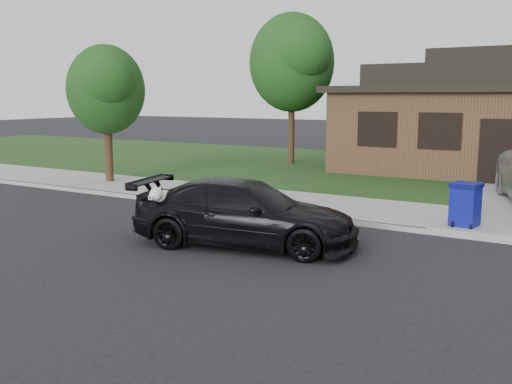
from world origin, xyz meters
The scene contains 8 objects.
ground centered at (0.00, 0.00, 0.00)m, with size 120.00×120.00×0.00m, color black.
sidewalk centered at (0.00, 5.00, 0.06)m, with size 60.00×3.00×0.12m, color gray.
curb centered at (0.00, 3.50, 0.06)m, with size 60.00×0.12×0.12m, color gray.
lawn centered at (0.00, 13.00, 0.07)m, with size 60.00×13.00×0.13m, color #193814.
sedan centered at (0.80, 0.63, 0.67)m, with size 4.86×2.76×1.33m.
recycling_bin centered at (4.41, 4.14, 0.62)m, with size 0.68×0.68×0.99m.
tree_0 centered at (-4.34, 12.88, 4.48)m, with size 3.78×3.60×6.34m.
tree_2 centered at (-7.38, 5.11, 3.27)m, with size 2.73×2.60×4.59m.
Camera 1 is at (6.75, -8.94, 2.98)m, focal length 40.00 mm.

